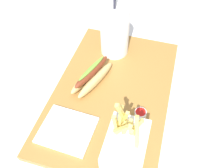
{
  "coord_description": "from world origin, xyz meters",
  "views": [
    {
      "loc": [
        0.37,
        0.11,
        0.54
      ],
      "look_at": [
        0.0,
        0.0,
        0.05
      ],
      "focal_mm": 37.29,
      "sensor_mm": 36.0,
      "label": 1
    }
  ],
  "objects": [
    {
      "name": "ketchup_cup_1",
      "position": [
        0.06,
        0.09,
        0.03
      ],
      "size": [
        0.03,
        0.03,
        0.02
      ],
      "color": "white",
      "rests_on": "food_tray"
    },
    {
      "name": "soda_cup",
      "position": [
        -0.16,
        -0.04,
        0.1
      ],
      "size": [
        0.09,
        0.09,
        0.26
      ],
      "color": "white",
      "rests_on": "food_tray"
    },
    {
      "name": "napkin_stack",
      "position": [
        0.15,
        -0.07,
        0.02
      ],
      "size": [
        0.11,
        0.13,
        0.01
      ],
      "primitive_type": "cube",
      "rotation": [
        0.0,
        0.0,
        -0.04
      ],
      "color": "white",
      "rests_on": "food_tray"
    },
    {
      "name": "hot_dog_1",
      "position": [
        -0.02,
        -0.06,
        0.04
      ],
      "size": [
        0.16,
        0.1,
        0.06
      ],
      "color": "tan",
      "rests_on": "food_tray"
    },
    {
      "name": "food_tray",
      "position": [
        0.0,
        0.0,
        0.01
      ],
      "size": [
        0.48,
        0.31,
        0.02
      ],
      "primitive_type": "cube",
      "color": "olive",
      "rests_on": "ground_plane"
    },
    {
      "name": "fries_basket",
      "position": [
        0.17,
        0.08,
        0.07
      ],
      "size": [
        0.11,
        0.08,
        0.17
      ],
      "color": "white",
      "rests_on": "food_tray"
    },
    {
      "name": "ground_plane",
      "position": [
        0.0,
        0.0,
        -0.01
      ],
      "size": [
        2.4,
        2.4,
        0.02
      ],
      "primitive_type": "cube",
      "color": "silver"
    }
  ]
}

